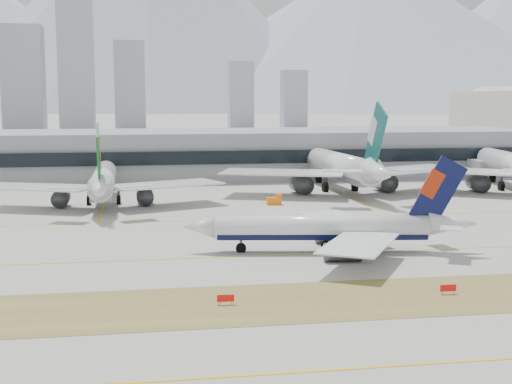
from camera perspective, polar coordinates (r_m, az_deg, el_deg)
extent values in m
plane|color=#9A9790|center=(122.61, -0.13, -4.61)|extent=(3000.00, 3000.00, 0.00)
cube|color=brown|center=(92.12, 3.11, -8.76)|extent=(360.00, 18.00, 0.06)
cube|color=yellow|center=(117.78, 0.26, -5.11)|extent=(360.00, 0.45, 0.04)
cube|color=yellow|center=(71.04, 7.23, -13.86)|extent=(360.00, 0.45, 0.04)
cube|color=yellow|center=(151.75, -1.95, -2.23)|extent=(360.00, 0.45, 0.04)
cylinder|color=white|center=(120.25, 5.29, -2.80)|extent=(35.98, 9.37, 3.91)
cube|color=black|center=(120.44, 5.28, -3.30)|extent=(35.18, 8.68, 1.76)
cone|color=white|center=(119.93, -4.58, -2.82)|extent=(6.01, 4.71, 3.91)
cone|color=white|center=(124.30, 15.39, -2.47)|extent=(8.46, 5.09, 3.91)
cube|color=white|center=(131.49, 6.81, -2.18)|extent=(13.00, 20.80, 0.23)
cube|color=white|center=(128.69, 14.14, -1.95)|extent=(4.31, 5.96, 0.16)
cylinder|color=#3F4247|center=(128.10, 6.11, -3.41)|extent=(6.35, 3.82, 2.94)
cube|color=#3F4247|center=(127.88, 6.12, -2.89)|extent=(2.50, 0.67, 1.37)
cube|color=white|center=(110.37, 8.24, -4.09)|extent=(17.49, 21.10, 0.23)
cube|color=white|center=(119.02, 15.37, -2.76)|extent=(5.58, 6.46, 0.16)
cylinder|color=#3F4247|center=(114.04, 6.95, -4.80)|extent=(6.35, 3.82, 2.94)
cube|color=#3F4247|center=(113.79, 6.96, -4.22)|extent=(2.50, 0.67, 1.37)
cube|color=#0A0E40|center=(122.82, 14.36, 0.03)|extent=(9.61, 1.83, 12.26)
cube|color=#B4270C|center=(122.41, 13.93, 0.64)|extent=(4.38, 1.10, 5.25)
cylinder|color=#3F4247|center=(120.24, -1.21, -4.29)|extent=(0.47, 0.47, 2.35)
cylinder|color=black|center=(120.34, -1.21, -4.51)|extent=(1.85, 0.95, 1.76)
cylinder|color=#3F4247|center=(118.48, 5.88, -4.50)|extent=(0.47, 0.47, 2.35)
cylinder|color=black|center=(118.58, 5.87, -4.74)|extent=(1.85, 0.95, 1.76)
cylinder|color=#3F4247|center=(123.43, 5.61, -4.01)|extent=(0.47, 0.47, 2.35)
cylinder|color=black|center=(123.53, 5.61, -4.23)|extent=(1.85, 0.95, 1.76)
cylinder|color=white|center=(177.55, -12.11, 1.00)|extent=(5.97, 41.51, 5.48)
cube|color=slate|center=(177.72, -12.10, 0.52)|extent=(5.14, 40.67, 2.47)
cone|color=white|center=(201.29, -11.88, 1.77)|extent=(5.56, 6.40, 5.48)
cone|color=white|center=(152.34, -12.44, 0.18)|extent=(5.59, 9.28, 5.48)
cube|color=white|center=(171.68, -7.23, 0.61)|extent=(28.93, 21.28, 0.33)
cube|color=white|center=(153.86, -9.77, 0.47)|extent=(8.56, 6.28, 0.22)
cylinder|color=#3F4247|center=(174.62, -8.88, -0.30)|extent=(4.19, 6.96, 4.11)
cube|color=#3F4247|center=(174.40, -8.89, 0.23)|extent=(0.45, 2.88, 1.92)
cube|color=white|center=(172.80, -17.08, 0.38)|extent=(28.90, 20.81, 0.33)
cube|color=white|center=(154.47, -15.06, 0.35)|extent=(8.53, 6.13, 0.22)
cylinder|color=#3F4247|center=(175.36, -15.34, -0.45)|extent=(4.19, 6.96, 4.11)
cube|color=#3F4247|center=(175.14, -15.36, 0.08)|extent=(0.45, 2.88, 1.92)
cube|color=#0D5E21|center=(154.52, -12.47, 2.71)|extent=(0.63, 11.47, 14.70)
cube|color=orange|center=(155.54, -12.47, 3.33)|extent=(0.66, 5.18, 6.29)
cylinder|color=#3F4247|center=(193.70, -11.92, 0.24)|extent=(0.66, 0.66, 3.29)
cylinder|color=black|center=(193.79, -11.91, 0.04)|extent=(0.99, 2.48, 2.47)
cylinder|color=#3F4247|center=(177.12, -13.24, -0.48)|extent=(0.66, 0.66, 3.29)
cylinder|color=black|center=(177.22, -13.23, -0.70)|extent=(0.99, 2.48, 2.47)
cylinder|color=#3F4247|center=(176.86, -10.93, -0.43)|extent=(0.66, 0.66, 3.29)
cylinder|color=black|center=(176.96, -10.92, -0.65)|extent=(0.99, 2.48, 2.47)
cylinder|color=white|center=(199.33, 6.64, 2.19)|extent=(8.81, 50.33, 6.63)
cube|color=slate|center=(199.51, 6.63, 1.67)|extent=(7.77, 49.29, 2.98)
cone|color=white|center=(226.79, 4.32, 2.87)|extent=(6.95, 7.94, 6.63)
cone|color=white|center=(170.65, 9.90, 1.50)|extent=(7.11, 11.41, 6.63)
cube|color=white|center=(199.09, 12.20, 1.77)|extent=(34.99, 26.45, 0.40)
cube|color=white|center=(175.86, 12.26, 1.78)|extent=(10.39, 7.81, 0.27)
cylinder|color=#3F4247|center=(200.18, 10.22, 0.81)|extent=(5.33, 8.56, 4.97)
cube|color=#3F4247|center=(199.96, 10.24, 1.37)|extent=(0.65, 3.50, 2.32)
cube|color=white|center=(187.40, 2.15, 1.58)|extent=(34.85, 24.36, 0.40)
cube|color=white|center=(169.57, 6.94, 1.69)|extent=(10.24, 7.17, 0.27)
cylinder|color=#3F4247|center=(192.51, 3.63, 0.64)|extent=(5.33, 8.56, 4.97)
cube|color=#3F4247|center=(192.28, 3.63, 1.23)|extent=(0.65, 3.50, 2.32)
cube|color=#125251|center=(173.24, 9.53, 4.21)|extent=(1.20, 13.87, 17.77)
cube|color=silver|center=(174.43, 9.38, 4.87)|extent=(1.00, 6.27, 7.61)
cylinder|color=#3F4247|center=(217.91, 5.03, 1.27)|extent=(0.80, 0.80, 3.98)
cylinder|color=black|center=(218.00, 5.03, 1.05)|extent=(1.29, 3.03, 2.98)
cylinder|color=#3F4247|center=(197.26, 5.56, 0.60)|extent=(0.80, 0.80, 3.98)
cylinder|color=black|center=(197.37, 5.55, 0.36)|extent=(1.29, 3.03, 2.98)
cylinder|color=#3F4247|center=(200.00, 7.91, 0.66)|extent=(0.80, 0.80, 3.98)
cylinder|color=black|center=(200.10, 7.91, 0.42)|extent=(1.29, 3.03, 2.98)
cone|color=white|center=(238.99, 17.74, 2.71)|extent=(7.51, 8.33, 6.41)
cube|color=white|center=(200.64, 16.08, 1.63)|extent=(33.61, 27.98, 0.38)
cylinder|color=#3F4247|center=(205.74, 17.34, 0.74)|extent=(6.03, 8.74, 4.81)
cube|color=#3F4247|center=(205.53, 17.36, 1.27)|extent=(1.01, 3.40, 2.24)
cylinder|color=#3F4247|center=(230.47, 18.41, 1.24)|extent=(0.77, 0.77, 3.84)
cylinder|color=black|center=(230.55, 18.40, 1.04)|extent=(1.57, 3.03, 2.88)
cylinder|color=#3F4247|center=(210.56, 19.03, 0.64)|extent=(0.77, 0.77, 3.84)
cylinder|color=black|center=(210.65, 19.03, 0.42)|extent=(1.57, 3.03, 2.88)
cube|color=gray|center=(234.79, -4.66, 3.08)|extent=(280.00, 42.00, 15.00)
cube|color=black|center=(213.40, -4.18, 2.75)|extent=(280.00, 1.20, 4.00)
cube|color=beige|center=(284.59, 17.71, 4.87)|extent=(2.00, 57.00, 27.90)
cube|color=red|center=(90.43, -2.45, -8.48)|extent=(2.20, 0.15, 0.90)
cylinder|color=orange|center=(90.53, -2.96, -8.90)|extent=(0.10, 0.10, 0.50)
cylinder|color=orange|center=(90.71, -1.94, -8.86)|extent=(0.10, 0.10, 0.50)
cube|color=red|center=(98.36, 15.12, -7.42)|extent=(2.20, 0.15, 0.90)
cylinder|color=orange|center=(98.20, 14.68, -7.82)|extent=(0.10, 0.10, 0.50)
cylinder|color=orange|center=(98.85, 15.54, -7.75)|extent=(0.10, 0.10, 0.50)
cube|color=orange|center=(172.95, 1.44, -0.72)|extent=(3.50, 2.00, 1.80)
cube|color=orange|center=(173.00, 1.83, -0.32)|extent=(1.20, 1.80, 1.00)
cylinder|color=black|center=(172.03, 1.10, -0.95)|extent=(0.70, 0.30, 0.70)
cylinder|color=black|center=(173.59, 1.00, -0.87)|extent=(0.70, 0.30, 0.70)
cylinder|color=black|center=(172.48, 1.88, -0.93)|extent=(0.70, 0.30, 0.70)
cylinder|color=black|center=(174.03, 1.78, -0.85)|extent=(0.70, 0.30, 0.70)
cube|color=#9AA2B0|center=(579.81, -18.10, 8.63)|extent=(30.00, 27.00, 80.00)
cube|color=#9AA2B0|center=(570.84, -14.20, 10.30)|extent=(26.00, 23.40, 110.00)
cube|color=#9AA2B0|center=(583.36, -10.05, 8.39)|extent=(24.00, 21.60, 70.00)
cube|color=#9AA2B0|center=(594.27, -1.24, 7.76)|extent=(20.00, 18.00, 55.00)
cube|color=#9AA2B0|center=(602.30, 3.04, 7.42)|extent=(20.00, 18.00, 48.00)
cone|color=#9EA8B7|center=(1529.68, -8.88, 14.49)|extent=(900.00, 900.00, 470.00)
cone|color=#9EA8B7|center=(1594.19, 9.11, 12.26)|extent=(1120.00, 1120.00, 350.00)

